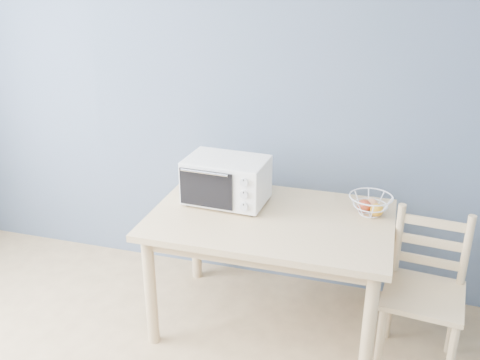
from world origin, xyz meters
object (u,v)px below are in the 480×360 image
(fruit_basket, at_px, (371,205))
(dining_chair, at_px, (423,294))
(dining_table, at_px, (270,232))
(toaster_oven, at_px, (223,179))

(fruit_basket, distance_m, dining_chair, 0.57)
(dining_table, bearing_deg, dining_chair, -5.54)
(toaster_oven, xyz_separation_m, dining_chair, (1.21, -0.20, -0.46))
(dining_table, relative_size, dining_chair, 1.57)
(dining_table, distance_m, fruit_basket, 0.61)
(toaster_oven, height_order, dining_chair, toaster_oven)
(dining_table, bearing_deg, toaster_oven, 160.91)
(dining_table, xyz_separation_m, fruit_basket, (0.55, 0.20, 0.16))
(fruit_basket, relative_size, dining_chair, 0.33)
(dining_table, distance_m, dining_chair, 0.92)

